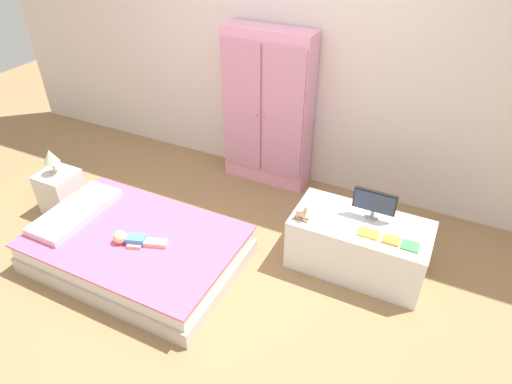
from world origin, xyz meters
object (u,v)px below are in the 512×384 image
tv_stand (358,245)px  wardrobe (268,110)px  rocking_horse_toy (303,213)px  table_lamp (51,157)px  doll (130,239)px  book_green (410,246)px  book_orange (391,240)px  bed (137,249)px  nightstand (61,192)px  tv_monitor (374,203)px  book_yellow (369,233)px

tv_stand → wardrobe: bearing=143.9°
wardrobe → rocking_horse_toy: wardrobe is taller
table_lamp → doll: bearing=-17.4°
book_green → book_orange: bearing=180.0°
bed → book_orange: 1.84m
book_orange → rocking_horse_toy: bearing=-175.4°
bed → table_lamp: table_lamp is taller
nightstand → book_green: 2.89m
tv_monitor → book_yellow: size_ratio=2.15×
bed → table_lamp: size_ratio=6.78×
tv_monitor → book_green: size_ratio=2.63×
doll → rocking_horse_toy: 1.25m
book_yellow → book_green: book_yellow is taller
bed → table_lamp: 1.12m
bed → book_green: book_green is taller
tv_monitor → book_orange: size_ratio=2.67×
bed → nightstand: nightstand is taller
bed → book_green: size_ratio=13.27×
rocking_horse_toy → book_orange: bearing=4.6°
nightstand → tv_monitor: 2.63m
book_orange → nightstand: bearing=-173.2°
book_yellow → rocking_horse_toy: bearing=-173.9°
table_lamp → rocking_horse_toy: (2.12, 0.28, -0.05)m
nightstand → book_orange: size_ratio=3.33×
nightstand → book_green: book_green is taller
bed → tv_monitor: (1.54, 0.77, 0.42)m
tv_stand → rocking_horse_toy: bearing=-157.6°
nightstand → wardrobe: bearing=42.2°
doll → tv_monitor: bearing=29.4°
nightstand → book_green: (2.86, 0.33, 0.24)m
nightstand → book_green: bearing=6.5°
tv_monitor → rocking_horse_toy: 0.51m
bed → doll: (0.03, -0.08, 0.17)m
rocking_horse_toy → book_green: rocking_horse_toy is taller
table_lamp → tv_stand: (2.51, 0.44, -0.32)m
tv_stand → book_orange: bearing=-26.2°
bed → book_green: 1.96m
nightstand → tv_monitor: size_ratio=1.25×
bed → book_yellow: book_yellow is taller
book_yellow → nightstand: bearing=-172.8°
tv_monitor → book_orange: tv_monitor is taller
rocking_horse_toy → book_orange: (0.62, 0.05, -0.06)m
doll → book_orange: size_ratio=3.38×
book_green → table_lamp: bearing=-173.5°
book_green → doll: bearing=-160.2°
bed → wardrobe: bearing=76.1°
bed → book_orange: size_ratio=13.47×
wardrobe → tv_stand: (1.12, -0.82, -0.51)m
table_lamp → book_orange: table_lamp is taller
doll → book_yellow: book_yellow is taller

